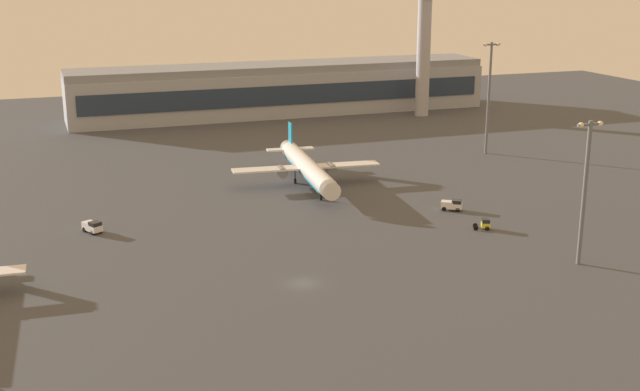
% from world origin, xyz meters
% --- Properties ---
extents(ground_plane, '(416.00, 416.00, 0.00)m').
position_xyz_m(ground_plane, '(0.00, 0.00, 0.00)').
color(ground_plane, '#424449').
extents(terminal_building, '(137.38, 22.40, 16.40)m').
position_xyz_m(terminal_building, '(41.55, 145.63, 8.09)').
color(terminal_building, '#9EA3AD').
rests_on(terminal_building, ground).
extents(control_tower, '(8.00, 8.00, 47.07)m').
position_xyz_m(control_tower, '(83.48, 126.29, 26.87)').
color(control_tower, '#A8A8B2').
rests_on(control_tower, ground).
extents(airplane_taxiway_distant, '(33.39, 42.83, 10.98)m').
position_xyz_m(airplane_taxiway_distant, '(19.61, 55.37, 4.15)').
color(airplane_taxiway_distant, silver).
rests_on(airplane_taxiway_distant, ground).
extents(pushback_tug, '(3.55, 2.95, 2.05)m').
position_xyz_m(pushback_tug, '(40.39, 14.03, 1.07)').
color(pushback_tug, yellow).
rests_on(pushback_tug, ground).
extents(baggage_tractor, '(4.53, 3.92, 2.25)m').
position_xyz_m(baggage_tractor, '(40.59, 26.96, 1.18)').
color(baggage_tractor, white).
rests_on(baggage_tractor, ground).
extents(cargo_loader, '(3.65, 4.58, 2.25)m').
position_xyz_m(cargo_loader, '(-28.35, 36.71, 1.18)').
color(cargo_loader, white).
rests_on(cargo_loader, ground).
extents(apron_light_east, '(4.80, 0.90, 28.70)m').
position_xyz_m(apron_light_east, '(73.89, 69.91, 16.23)').
color(apron_light_east, slate).
rests_on(apron_light_east, ground).
extents(apron_light_central, '(4.80, 0.90, 23.88)m').
position_xyz_m(apron_light_central, '(45.32, -7.20, 13.75)').
color(apron_light_central, slate).
rests_on(apron_light_central, ground).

